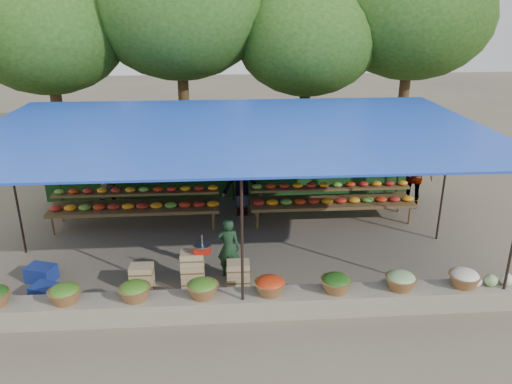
{
  "coord_description": "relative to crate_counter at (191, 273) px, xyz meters",
  "views": [
    {
      "loc": [
        -0.32,
        -10.47,
        5.31
      ],
      "look_at": [
        0.46,
        0.2,
        1.25
      ],
      "focal_mm": 35.0,
      "sensor_mm": 36.0,
      "label": 1
    }
  ],
  "objects": [
    {
      "name": "ground",
      "position": [
        0.96,
        1.75,
        -0.31
      ],
      "size": [
        60.0,
        60.0,
        0.0
      ],
      "primitive_type": "plane",
      "color": "brown",
      "rests_on": "ground"
    },
    {
      "name": "stone_curb",
      "position": [
        0.96,
        -1.0,
        -0.11
      ],
      "size": [
        10.6,
        0.55,
        0.4
      ],
      "primitive_type": "cube",
      "color": "#6F6B59",
      "rests_on": "ground"
    },
    {
      "name": "stall_canopy",
      "position": [
        0.96,
        1.81,
        2.37
      ],
      "size": [
        10.8,
        6.6,
        2.82
      ],
      "color": "black",
      "rests_on": "ground"
    },
    {
      "name": "produce_baskets",
      "position": [
        0.86,
        -1.0,
        0.25
      ],
      "size": [
        8.98,
        0.58,
        0.34
      ],
      "color": "brown",
      "rests_on": "stone_curb"
    },
    {
      "name": "netting_backdrop",
      "position": [
        0.96,
        4.9,
        0.94
      ],
      "size": [
        10.6,
        0.06,
        2.5
      ],
      "primitive_type": "cube",
      "color": "#19461B",
      "rests_on": "ground"
    },
    {
      "name": "tree_row",
      "position": [
        1.47,
        7.83,
        4.39
      ],
      "size": [
        16.51,
        5.5,
        7.12
      ],
      "color": "#342013",
      "rests_on": "ground"
    },
    {
      "name": "fruit_table_left",
      "position": [
        -1.53,
        3.1,
        0.3
      ],
      "size": [
        4.21,
        0.95,
        0.93
      ],
      "color": "brown",
      "rests_on": "ground"
    },
    {
      "name": "fruit_table_right",
      "position": [
        3.47,
        3.1,
        0.3
      ],
      "size": [
        4.21,
        0.95,
        0.93
      ],
      "color": "brown",
      "rests_on": "ground"
    },
    {
      "name": "crate_counter",
      "position": [
        0.0,
        0.0,
        0.0
      ],
      "size": [
        2.35,
        0.34,
        0.77
      ],
      "color": "tan",
      "rests_on": "ground"
    },
    {
      "name": "weighing_scale",
      "position": [
        0.24,
        0.0,
        0.55
      ],
      "size": [
        0.34,
        0.34,
        0.37
      ],
      "color": "red",
      "rests_on": "crate_counter"
    },
    {
      "name": "vendor_seated",
      "position": [
        0.75,
        0.37,
        0.34
      ],
      "size": [
        0.53,
        0.4,
        1.3
      ],
      "primitive_type": "imported",
      "rotation": [
        0.0,
        0.0,
        2.94
      ],
      "color": "#18361F",
      "rests_on": "ground"
    },
    {
      "name": "customer_left",
      "position": [
        -2.38,
        4.22,
        0.54
      ],
      "size": [
        0.94,
        0.8,
        1.69
      ],
      "primitive_type": "imported",
      "rotation": [
        0.0,
        0.0,
        0.21
      ],
      "color": "slate",
      "rests_on": "ground"
    },
    {
      "name": "customer_mid",
      "position": [
        1.17,
        3.56,
        0.51
      ],
      "size": [
        1.06,
        0.61,
        1.63
      ],
      "primitive_type": "imported",
      "rotation": [
        0.0,
        0.0,
        -0.0
      ],
      "color": "slate",
      "rests_on": "ground"
    },
    {
      "name": "customer_right",
      "position": [
        5.9,
        3.86,
        0.54
      ],
      "size": [
        1.07,
        0.86,
        1.71
      ],
      "primitive_type": "imported",
      "rotation": [
        0.0,
        0.0,
        -0.53
      ],
      "color": "slate",
      "rests_on": "ground"
    },
    {
      "name": "blue_crate_front",
      "position": [
        -2.73,
        -0.29,
        -0.15
      ],
      "size": [
        0.64,
        0.55,
        0.32
      ],
      "primitive_type": "cube",
      "rotation": [
        0.0,
        0.0,
        -0.38
      ],
      "color": "navy",
      "rests_on": "ground"
    },
    {
      "name": "blue_crate_back",
      "position": [
        -3.07,
        0.46,
        -0.15
      ],
      "size": [
        0.65,
        0.55,
        0.33
      ],
      "primitive_type": "cube",
      "rotation": [
        0.0,
        0.0,
        -0.33
      ],
      "color": "navy",
      "rests_on": "ground"
    }
  ]
}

